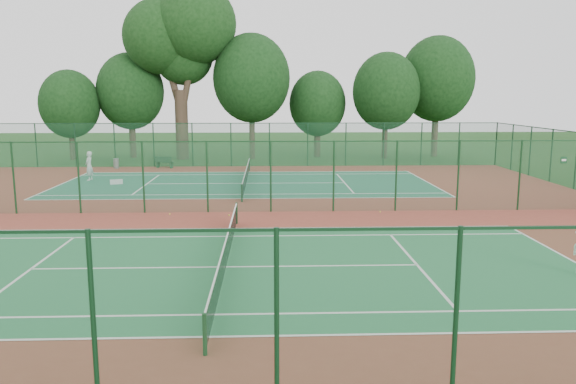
% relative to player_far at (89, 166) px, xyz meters
% --- Properties ---
extents(ground, '(120.00, 120.00, 0.00)m').
position_rel_player_far_xyz_m(ground, '(10.56, -10.70, -0.99)').
color(ground, '#1F4816').
rests_on(ground, ground).
extents(red_pad, '(40.00, 36.00, 0.01)m').
position_rel_player_far_xyz_m(red_pad, '(10.56, -10.70, -0.99)').
color(red_pad, brown).
rests_on(red_pad, ground).
extents(court_near, '(23.77, 10.97, 0.01)m').
position_rel_player_far_xyz_m(court_near, '(10.56, -19.70, -0.98)').
color(court_near, '#226C3D').
rests_on(court_near, red_pad).
extents(court_far, '(23.77, 10.97, 0.01)m').
position_rel_player_far_xyz_m(court_far, '(10.56, -1.70, -0.98)').
color(court_far, '#1F6245').
rests_on(court_far, red_pad).
extents(fence_north, '(40.00, 0.09, 3.50)m').
position_rel_player_far_xyz_m(fence_north, '(10.56, 7.30, 0.77)').
color(fence_north, '#1B5233').
rests_on(fence_north, ground).
extents(fence_south, '(40.00, 0.09, 3.50)m').
position_rel_player_far_xyz_m(fence_south, '(10.56, -28.70, 0.77)').
color(fence_south, '#184927').
rests_on(fence_south, ground).
extents(fence_divider, '(40.00, 0.09, 3.50)m').
position_rel_player_far_xyz_m(fence_divider, '(10.56, -10.70, 0.77)').
color(fence_divider, '#1A502E').
rests_on(fence_divider, ground).
extents(tennis_net_near, '(0.10, 12.90, 0.97)m').
position_rel_player_far_xyz_m(tennis_net_near, '(10.56, -19.70, -0.45)').
color(tennis_net_near, '#163E1F').
rests_on(tennis_net_near, ground).
extents(tennis_net_far, '(0.10, 12.90, 0.97)m').
position_rel_player_far_xyz_m(tennis_net_far, '(10.56, -1.70, -0.45)').
color(tennis_net_far, '#12311E').
rests_on(tennis_net_far, ground).
extents(player_far, '(0.54, 0.76, 1.95)m').
position_rel_player_far_xyz_m(player_far, '(0.00, 0.00, 0.00)').
color(player_far, silver).
rests_on(player_far, court_far).
extents(trash_bin, '(0.52, 0.52, 0.77)m').
position_rel_player_far_xyz_m(trash_bin, '(0.09, 6.35, -0.60)').
color(trash_bin, slate).
rests_on(trash_bin, red_pad).
extents(bench, '(1.53, 0.89, 0.91)m').
position_rel_player_far_xyz_m(bench, '(3.81, 6.42, -0.51)').
color(bench, '#13381E').
rests_on(bench, red_pad).
extents(kit_bag, '(0.83, 0.54, 0.29)m').
position_rel_player_far_xyz_m(kit_bag, '(2.21, -1.70, -0.84)').
color(kit_bag, silver).
rests_on(kit_bag, red_pad).
extents(stray_ball_a, '(0.07, 0.07, 0.07)m').
position_rel_player_far_xyz_m(stray_ball_a, '(10.11, -11.61, -0.95)').
color(stray_ball_a, '#CEE735').
rests_on(stray_ball_a, red_pad).
extents(stray_ball_b, '(0.06, 0.06, 0.06)m').
position_rel_player_far_xyz_m(stray_ball_b, '(17.43, -11.08, -0.95)').
color(stray_ball_b, '#C4CF30').
rests_on(stray_ball_b, red_pad).
extents(stray_ball_c, '(0.06, 0.06, 0.06)m').
position_rel_player_far_xyz_m(stray_ball_c, '(7.25, -11.24, -0.95)').
color(stray_ball_c, '#F0F138').
rests_on(stray_ball_c, red_pad).
extents(big_tree, '(9.90, 7.24, 15.20)m').
position_rel_player_far_xyz_m(big_tree, '(4.43, 12.95, 9.77)').
color(big_tree, '#392A1F').
rests_on(big_tree, ground).
extents(evergreen_row, '(39.00, 5.00, 12.00)m').
position_rel_player_far_xyz_m(evergreen_row, '(11.06, 13.55, -0.99)').
color(evergreen_row, black).
rests_on(evergreen_row, ground).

